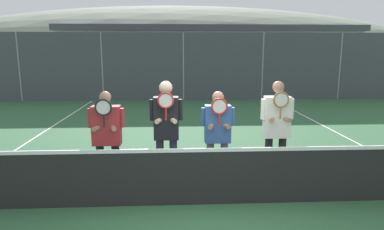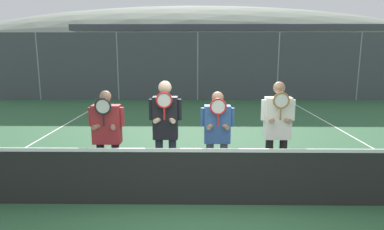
{
  "view_description": "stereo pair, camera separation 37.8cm",
  "coord_description": "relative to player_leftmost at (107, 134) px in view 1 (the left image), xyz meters",
  "views": [
    {
      "loc": [
        -0.44,
        -4.96,
        2.39
      ],
      "look_at": [
        -0.13,
        0.85,
        1.26
      ],
      "focal_mm": 32.0,
      "sensor_mm": 36.0,
      "label": 1
    },
    {
      "loc": [
        -0.06,
        -4.96,
        2.39
      ],
      "look_at": [
        -0.13,
        0.85,
        1.26
      ],
      "focal_mm": 32.0,
      "sensor_mm": 36.0,
      "label": 2
    }
  ],
  "objects": [
    {
      "name": "fence_back",
      "position": [
        1.56,
        10.54,
        0.56
      ],
      "size": [
        22.53,
        0.06,
        3.13
      ],
      "color": "gray",
      "rests_on": "ground_plane"
    },
    {
      "name": "player_center_left",
      "position": [
        0.98,
        0.03,
        0.1
      ],
      "size": [
        0.55,
        0.34,
        1.87
      ],
      "color": "#232838",
      "rests_on": "ground_plane"
    },
    {
      "name": "car_far_left",
      "position": [
        -4.68,
        12.92,
        -0.06
      ],
      "size": [
        4.29,
        1.92,
        1.87
      ],
      "color": "#285638",
      "rests_on": "ground_plane"
    },
    {
      "name": "player_leftmost",
      "position": [
        0.0,
        0.0,
        0.0
      ],
      "size": [
        0.6,
        0.34,
        1.71
      ],
      "color": "black",
      "rests_on": "ground_plane"
    },
    {
      "name": "court_line_left_sideline",
      "position": [
        -2.69,
        2.41,
        -1.0
      ],
      "size": [
        0.05,
        16.0,
        0.01
      ],
      "primitive_type": "cube",
      "color": "white",
      "rests_on": "ground_plane"
    },
    {
      "name": "court_line_right_sideline",
      "position": [
        5.81,
        2.41,
        -1.0
      ],
      "size": [
        0.05,
        16.0,
        0.01
      ],
      "primitive_type": "cube",
      "color": "white",
      "rests_on": "ground_plane"
    },
    {
      "name": "car_center",
      "position": [
        5.5,
        13.01,
        -0.14
      ],
      "size": [
        4.11,
        1.93,
        1.69
      ],
      "color": "silver",
      "rests_on": "ground_plane"
    },
    {
      "name": "ground_plane",
      "position": [
        1.56,
        -0.59,
        -1.0
      ],
      "size": [
        120.0,
        120.0,
        0.0
      ],
      "primitive_type": "plane",
      "color": "#2D5B38"
    },
    {
      "name": "player_center_right",
      "position": [
        1.85,
        0.11,
        -0.01
      ],
      "size": [
        0.57,
        0.34,
        1.69
      ],
      "color": "#56565B",
      "rests_on": "ground_plane"
    },
    {
      "name": "clubhouse_building",
      "position": [
        3.49,
        17.92,
        0.92
      ],
      "size": [
        19.11,
        5.5,
        3.81
      ],
      "color": "beige",
      "rests_on": "ground_plane"
    },
    {
      "name": "player_rightmost",
      "position": [
        2.86,
        0.08,
        0.08
      ],
      "size": [
        0.57,
        0.34,
        1.86
      ],
      "color": "black",
      "rests_on": "ground_plane"
    },
    {
      "name": "tennis_net",
      "position": [
        1.56,
        -0.59,
        -0.54
      ],
      "size": [
        11.42,
        0.09,
        1.01
      ],
      "color": "gray",
      "rests_on": "ground_plane"
    },
    {
      "name": "car_left_of_center",
      "position": [
        0.45,
        12.79,
        -0.1
      ],
      "size": [
        4.74,
        1.98,
        1.78
      ],
      "color": "black",
      "rests_on": "ground_plane"
    },
    {
      "name": "hill_distant",
      "position": [
        1.56,
        59.69,
        -1.0
      ],
      "size": [
        98.88,
        54.93,
        19.23
      ],
      "color": "gray",
      "rests_on": "ground_plane"
    }
  ]
}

